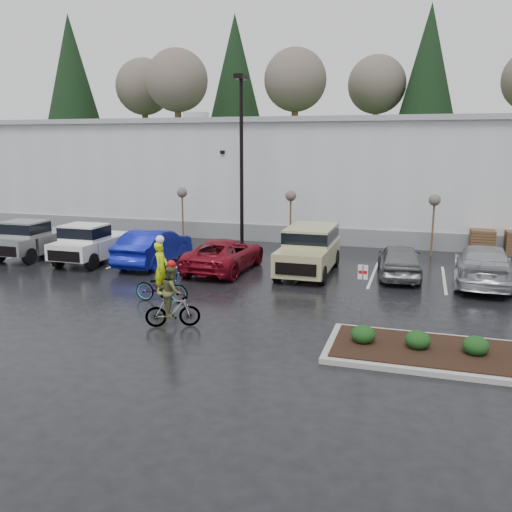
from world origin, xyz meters
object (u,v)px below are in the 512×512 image
(sapling_east, at_px, (434,203))
(car_grey, at_px, (399,260))
(car_red, at_px, (225,254))
(cyclist_hivis, at_px, (162,282))
(cyclist_olive, at_px, (173,302))
(fire_lane_sign, at_px, (362,290))
(pallet_stack_a, at_px, (482,242))
(car_far_silver, at_px, (484,265))
(car_blue, at_px, (154,247))
(lamppost, at_px, (241,144))
(suv_tan, at_px, (308,251))
(pickup_white, at_px, (96,241))
(pickup_silver, at_px, (38,237))
(sapling_mid, at_px, (291,199))
(sapling_west, at_px, (182,196))

(sapling_east, xyz_separation_m, car_grey, (-1.40, -5.10, -1.98))
(sapling_east, xyz_separation_m, car_red, (-9.13, -6.12, -1.99))
(sapling_east, relative_size, cyclist_hivis, 1.28)
(car_red, distance_m, cyclist_olive, 7.87)
(fire_lane_sign, relative_size, car_red, 0.41)
(pallet_stack_a, relative_size, car_far_silver, 0.24)
(car_red, bearing_deg, cyclist_olive, 100.12)
(pallet_stack_a, bearing_deg, sapling_east, -158.20)
(cyclist_hivis, bearing_deg, car_blue, 27.76)
(lamppost, distance_m, fire_lane_sign, 14.78)
(fire_lane_sign, bearing_deg, sapling_east, 80.25)
(suv_tan, bearing_deg, car_far_silver, 2.23)
(pickup_white, distance_m, cyclist_hivis, 8.29)
(car_blue, xyz_separation_m, car_grey, (11.44, 0.78, -0.10))
(fire_lane_sign, bearing_deg, pickup_silver, 158.29)
(car_blue, height_order, car_far_silver, car_blue)
(pickup_silver, xyz_separation_m, cyclist_hivis, (9.84, -5.57, -0.22))
(suv_tan, bearing_deg, pickup_silver, -178.58)
(lamppost, xyz_separation_m, pickup_silver, (-9.45, -4.93, -4.71))
(fire_lane_sign, height_order, cyclist_olive, fire_lane_sign)
(pickup_silver, xyz_separation_m, car_far_silver, (21.43, 0.63, -0.16))
(lamppost, relative_size, pallet_stack_a, 6.83)
(lamppost, distance_m, pallet_stack_a, 13.61)
(cyclist_hivis, bearing_deg, car_grey, -54.21)
(fire_lane_sign, height_order, cyclist_hivis, cyclist_hivis)
(lamppost, bearing_deg, sapling_east, 5.71)
(sapling_east, distance_m, suv_tan, 7.91)
(sapling_mid, relative_size, car_far_silver, 0.57)
(cyclist_hivis, xyz_separation_m, cyclist_olive, (1.60, -2.41, 0.04))
(car_red, bearing_deg, cyclist_hivis, 86.82)
(fire_lane_sign, bearing_deg, lamppost, 123.46)
(lamppost, bearing_deg, car_blue, -120.24)
(lamppost, xyz_separation_m, pickup_white, (-5.89, -5.10, -4.71))
(pallet_stack_a, distance_m, cyclist_olive, 18.24)
(sapling_east, height_order, car_far_silver, sapling_east)
(sapling_west, distance_m, pallet_stack_a, 16.66)
(car_red, relative_size, car_far_silver, 0.95)
(sapling_west, distance_m, pickup_white, 6.62)
(pickup_white, xyz_separation_m, cyclist_hivis, (6.28, -5.40, -0.22))
(suv_tan, bearing_deg, cyclist_olive, -107.82)
(pickup_silver, bearing_deg, sapling_east, 16.95)
(car_blue, bearing_deg, cyclist_olive, 120.71)
(pallet_stack_a, relative_size, car_grey, 0.31)
(car_far_silver, xyz_separation_m, cyclist_hivis, (-11.59, -6.20, -0.05))
(lamppost, height_order, pickup_silver, lamppost)
(pallet_stack_a, bearing_deg, sapling_west, -176.53)
(sapling_west, xyz_separation_m, pickup_white, (-1.89, -6.10, -1.75))
(pickup_white, height_order, car_far_silver, pickup_white)
(pickup_silver, bearing_deg, car_far_silver, 1.69)
(sapling_west, relative_size, pickup_silver, 0.62)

